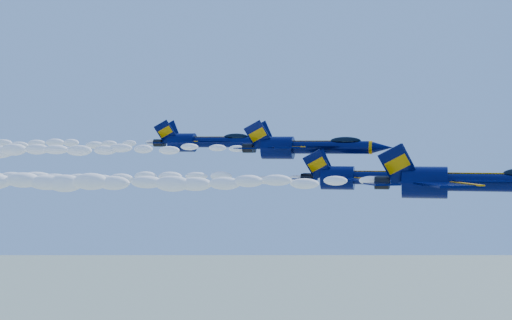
% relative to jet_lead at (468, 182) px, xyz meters
% --- Properties ---
extents(jet_lead, '(19.16, 15.72, 7.12)m').
position_rel_jet_lead_xyz_m(jet_lead, '(0.00, 0.00, 0.00)').
color(jet_lead, '#020836').
extents(smoke_trail_jet_lead, '(50.57, 2.29, 2.06)m').
position_rel_jet_lead_xyz_m(smoke_trail_jet_lead, '(-33.47, 0.00, -0.45)').
color(smoke_trail_jet_lead, white).
extents(jet_second, '(16.07, 13.18, 5.97)m').
position_rel_jet_lead_xyz_m(jet_second, '(-9.51, 7.18, -0.03)').
color(jet_second, '#020836').
extents(smoke_trail_jet_second, '(50.57, 1.92, 1.73)m').
position_rel_jet_lead_xyz_m(smoke_trail_jet_second, '(-41.66, 7.18, -0.45)').
color(smoke_trail_jet_second, white).
extents(jet_third, '(16.59, 13.61, 6.16)m').
position_rel_jet_lead_xyz_m(jet_third, '(-16.64, 11.11, 3.11)').
color(jet_third, '#020836').
extents(smoke_trail_jet_third, '(50.57, 1.98, 1.78)m').
position_rel_jet_lead_xyz_m(smoke_trail_jet_third, '(-49.01, 11.11, 2.68)').
color(smoke_trail_jet_third, white).
extents(jet_fourth, '(16.09, 13.20, 5.98)m').
position_rel_jet_lead_xyz_m(jet_fourth, '(-32.02, 22.19, 3.75)').
color(jet_fourth, '#020836').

